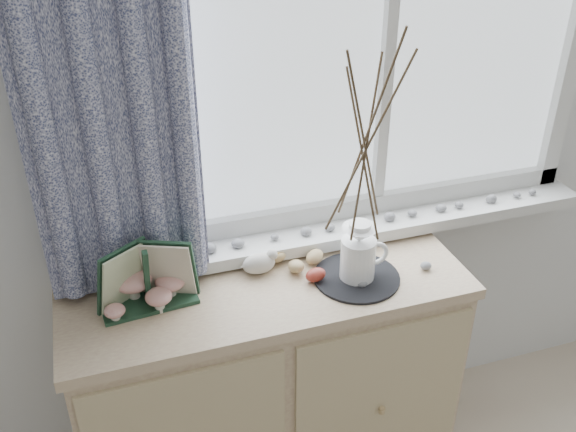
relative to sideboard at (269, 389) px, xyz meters
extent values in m
cube|color=silver|center=(0.15, 0.25, 0.87)|extent=(4.00, 0.04, 2.60)
cube|color=silver|center=(0.45, 0.17, 0.45)|extent=(1.45, 0.16, 0.04)
cube|color=beige|center=(0.00, 0.01, -0.02)|extent=(1.17, 0.43, 0.81)
cube|color=beige|center=(0.00, 0.01, 0.41)|extent=(1.20, 0.45, 0.03)
cube|color=tan|center=(0.29, -0.22, -0.02)|extent=(0.55, 0.01, 0.75)
cylinder|color=silver|center=(-0.38, 0.05, 0.46)|extent=(0.03, 0.03, 0.07)
ellipsoid|color=#9D1705|center=(-0.38, 0.05, 0.50)|extent=(0.11, 0.11, 0.06)
cylinder|color=silver|center=(-0.32, -0.02, 0.45)|extent=(0.03, 0.03, 0.05)
ellipsoid|color=#9D1705|center=(-0.32, -0.02, 0.47)|extent=(0.07, 0.07, 0.04)
cylinder|color=silver|center=(-0.44, -0.03, 0.44)|extent=(0.03, 0.03, 0.04)
ellipsoid|color=#9D1705|center=(-0.44, -0.03, 0.46)|extent=(0.06, 0.06, 0.03)
cylinder|color=silver|center=(-0.28, 0.03, 0.45)|extent=(0.03, 0.03, 0.06)
ellipsoid|color=#9D1705|center=(-0.28, 0.03, 0.48)|extent=(0.09, 0.09, 0.05)
ellipsoid|color=tan|center=(0.10, 0.03, 0.45)|extent=(0.05, 0.04, 0.06)
ellipsoid|color=tan|center=(0.06, 0.10, 0.45)|extent=(0.05, 0.04, 0.06)
ellipsoid|color=maroon|center=(0.14, -0.03, 0.45)|extent=(0.05, 0.04, 0.06)
ellipsoid|color=tan|center=(0.17, 0.06, 0.45)|extent=(0.05, 0.04, 0.06)
cylinder|color=black|center=(0.26, -0.05, 0.43)|extent=(0.26, 0.26, 0.01)
cylinder|color=white|center=(0.26, -0.05, 0.50)|extent=(0.11, 0.11, 0.13)
cone|color=white|center=(0.26, -0.05, 0.58)|extent=(0.10, 0.10, 0.05)
cylinder|color=white|center=(0.26, -0.05, 0.60)|extent=(0.06, 0.06, 0.03)
torus|color=white|center=(0.32, -0.05, 0.50)|extent=(0.08, 0.02, 0.08)
ellipsoid|color=#98989A|center=(0.26, -0.09, 0.44)|extent=(0.03, 0.03, 0.02)
ellipsoid|color=#98989A|center=(0.30, 0.07, 0.44)|extent=(0.03, 0.03, 0.02)
ellipsoid|color=#98989A|center=(0.48, -0.07, 0.44)|extent=(0.03, 0.03, 0.02)
ellipsoid|color=#98989A|center=(0.18, 0.11, 0.44)|extent=(0.03, 0.03, 0.02)
camera|label=1|loc=(-0.41, -1.46, 1.55)|focal=40.00mm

